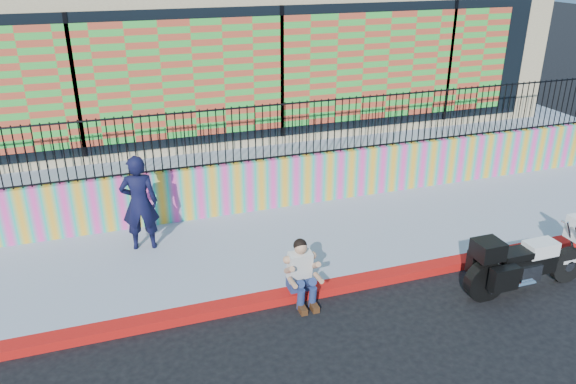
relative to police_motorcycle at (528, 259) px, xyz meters
name	(u,v)px	position (x,y,z in m)	size (l,w,h in m)	color
ground	(357,286)	(-2.59, 1.01, -0.60)	(90.00, 90.00, 0.00)	black
red_curb	(358,282)	(-2.59, 1.01, -0.53)	(16.00, 0.30, 0.15)	#A60D0B
sidewalk	(322,239)	(-2.59, 2.66, -0.53)	(16.00, 3.00, 0.15)	#99A2B8
mural_wall	(295,180)	(-2.59, 4.26, 0.10)	(16.00, 0.20, 1.10)	#FF43AC
metal_fence	(295,129)	(-2.59, 4.26, 1.25)	(15.80, 0.04, 1.20)	black
elevated_platform	(238,121)	(-2.59, 9.36, 0.02)	(16.00, 10.00, 1.25)	#99A2B8
storefront_building	(236,31)	(-2.59, 9.14, 2.64)	(14.00, 8.06, 4.00)	tan
police_motorcycle	(528,259)	(0.00, 0.00, 0.00)	(2.32, 0.77, 1.44)	black
police_officer	(139,203)	(-5.93, 3.31, 0.46)	(0.67, 0.44, 1.83)	black
seated_man	(303,278)	(-3.65, 0.87, -0.15)	(0.54, 0.71, 1.06)	navy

